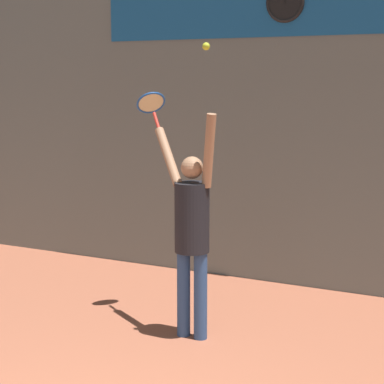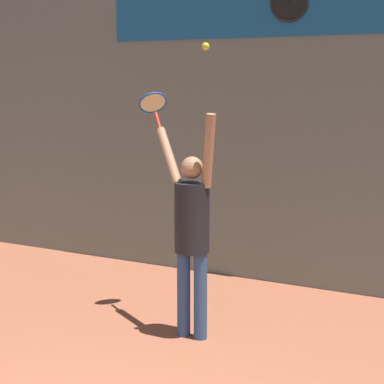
# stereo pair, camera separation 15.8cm
# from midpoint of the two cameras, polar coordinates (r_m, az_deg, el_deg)

# --- Properties ---
(back_wall) EXTENTS (18.00, 0.10, 5.00)m
(back_wall) POSITION_cam_midpoint_polar(r_m,az_deg,el_deg) (8.26, 12.06, 9.06)
(back_wall) COLOR slate
(back_wall) RESTS_ON ground_plane
(sponsor_banner) EXTENTS (5.90, 0.02, 0.77)m
(sponsor_banner) POSITION_cam_midpoint_polar(r_m,az_deg,el_deg) (8.25, 12.15, 15.18)
(sponsor_banner) COLOR #195B9E
(scoreboard_clock) EXTENTS (0.47, 0.04, 0.47)m
(scoreboard_clock) POSITION_cam_midpoint_polar(r_m,az_deg,el_deg) (8.40, 8.53, 15.17)
(scoreboard_clock) COLOR black
(tennis_player) EXTENTS (0.88, 0.53, 2.19)m
(tennis_player) POSITION_cam_midpoint_polar(r_m,az_deg,el_deg) (6.65, 0.65, -2.82)
(tennis_player) COLOR #2D4C7F
(tennis_player) RESTS_ON ground_plane
(tennis_racket) EXTENTS (0.41, 0.39, 0.39)m
(tennis_racket) POSITION_cam_midpoint_polar(r_m,az_deg,el_deg) (7.27, -2.57, 7.19)
(tennis_racket) COLOR red
(tennis_ball) EXTENTS (0.07, 0.07, 0.07)m
(tennis_ball) POSITION_cam_midpoint_polar(r_m,az_deg,el_deg) (6.36, 1.86, 11.86)
(tennis_ball) COLOR #CCDB2D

